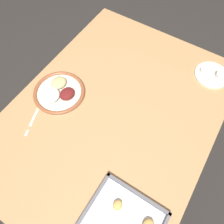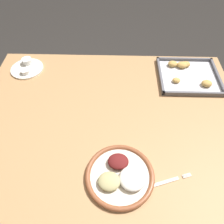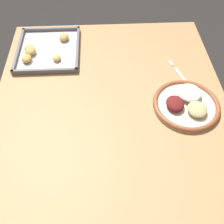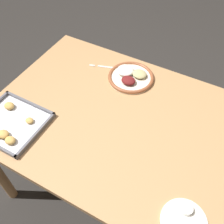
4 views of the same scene
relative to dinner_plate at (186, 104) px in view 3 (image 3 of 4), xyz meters
The scene contains 5 objects.
ground_plane 0.84m from the dinner_plate, 100.74° to the left, with size 8.00×8.00×0.00m, color #282623.
dining_table 0.32m from the dinner_plate, 100.74° to the left, with size 1.27×0.94×0.77m.
dinner_plate is the anchor object (origin of this frame).
fork 0.17m from the dinner_plate, ahead, with size 0.19×0.07×0.00m.
baking_tray 0.69m from the dinner_plate, 58.02° to the left, with size 0.32×0.29×0.04m.
Camera 3 is at (-0.60, 0.03, 1.57)m, focal length 42.00 mm.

